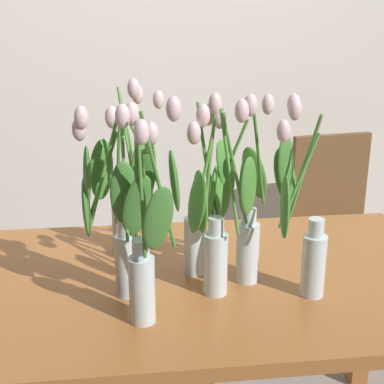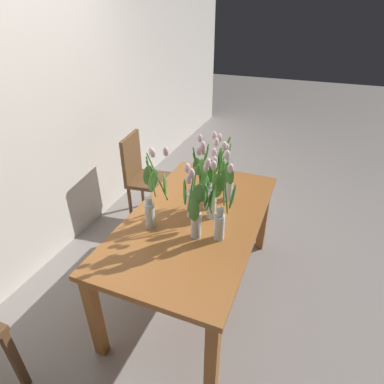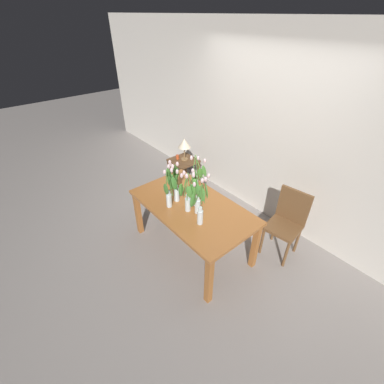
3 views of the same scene
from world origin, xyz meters
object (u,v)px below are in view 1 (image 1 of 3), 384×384
Objects in this scene: tulip_vase_4 at (132,189)px; tulip_vase_5 at (115,221)px; tulip_vase_1 at (219,220)px; tulip_vase_3 at (145,234)px; dining_table at (196,303)px; dining_chair at (337,221)px; tulip_vase_2 at (244,224)px; tulip_vase_6 at (302,223)px; tulip_vase_0 at (203,219)px.

tulip_vase_5 is (-0.05, -0.33, 0.02)m from tulip_vase_4.
tulip_vase_3 is at bearing -155.62° from tulip_vase_1.
tulip_vase_4 is at bearing 123.08° from tulip_vase_1.
tulip_vase_3 is at bearing -126.77° from dining_table.
dining_chair is at bearing 48.48° from dining_table.
tulip_vase_2 is 1.22m from dining_chair.
tulip_vase_5 is at bearing -168.92° from tulip_vase_2.
dining_chair is (0.67, 0.94, -0.39)m from tulip_vase_2.
tulip_vase_1 is 0.42m from tulip_vase_4.
tulip_vase_4 is 1.28m from dining_chair.
tulip_vase_3 is 1.55m from dining_chair.
dining_table is at bearing 169.87° from tulip_vase_2.
tulip_vase_1 is 1.02× the size of tulip_vase_6.
dining_chair is (0.53, 1.04, -0.43)m from tulip_vase_6.
tulip_vase_6 is at bearing 10.59° from tulip_vase_3.
tulip_vase_5 is at bearing 175.61° from tulip_vase_1.
tulip_vase_6 is at bearing -36.45° from tulip_vase_2.
tulip_vase_5 is (-0.08, 0.11, -0.00)m from tulip_vase_3.
dining_table is 0.43m from tulip_vase_6.
tulip_vase_6 is at bearing -2.71° from tulip_vase_1.
tulip_vase_2 is 0.35m from tulip_vase_3.
dining_table is 0.34m from tulip_vase_1.
dining_chair is (0.76, 1.03, -0.44)m from tulip_vase_1.
tulip_vase_0 is at bearing -131.09° from dining_chair.
tulip_vase_0 reaches higher than tulip_vase_6.
tulip_vase_2 is at bearing -39.07° from tulip_vase_4.
tulip_vase_1 is at bearing -133.57° from tulip_vase_2.
tulip_vase_0 is 0.14m from tulip_vase_1.
tulip_vase_5 reaches higher than dining_chair.
tulip_vase_3 is at bearing -56.11° from tulip_vase_5.
dining_table is 0.30m from tulip_vase_2.
dining_table is at bearing 155.07° from tulip_vase_6.
tulip_vase_3 is at bearing -169.41° from tulip_vase_6.
tulip_vase_0 is 1.01× the size of tulip_vase_6.
tulip_vase_6 is (0.23, -0.01, -0.02)m from tulip_vase_1.
tulip_vase_5 is 1.01× the size of tulip_vase_6.
tulip_vase_4 is 1.05× the size of tulip_vase_6.
tulip_vase_2 is at bearing -125.68° from dining_chair.
tulip_vase_1 is 0.23m from tulip_vase_6.
tulip_vase_4 is 0.34m from tulip_vase_5.
tulip_vase_5 is (-0.37, -0.07, 0.06)m from tulip_vase_2.
tulip_vase_1 is at bearing -79.47° from tulip_vase_0.
dining_chair is at bearing 54.32° from tulip_vase_2.
dining_table is 2.74× the size of tulip_vase_3.
dining_chair is (0.99, 0.68, -0.43)m from tulip_vase_4.
tulip_vase_6 is (0.28, -0.13, 0.30)m from dining_table.
tulip_vase_0 is 0.29m from tulip_vase_3.
dining_table is 0.42m from tulip_vase_4.
tulip_vase_6 is at bearing -24.93° from dining_table.
tulip_vase_2 is 0.93× the size of tulip_vase_3.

